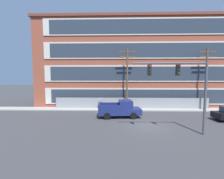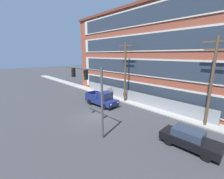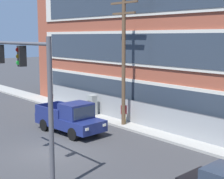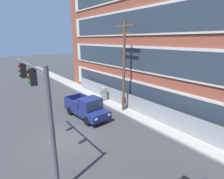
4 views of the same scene
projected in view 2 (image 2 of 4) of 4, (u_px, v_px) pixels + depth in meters
ground_plane at (96, 116)px, 18.12m from camera, size 160.00×160.00×0.00m
sidewalk_building_side at (134, 103)px, 22.86m from camera, size 80.00×1.98×0.16m
brick_mill_building at (213, 55)px, 20.06m from camera, size 48.28×12.03×14.44m
chain_link_fence at (132, 96)px, 23.43m from camera, size 23.21×0.06×1.79m
traffic_signal_mast at (90, 86)px, 13.66m from camera, size 6.16×0.43×6.30m
pickup_truck_navy at (102, 99)px, 21.71m from camera, size 5.31×2.43×2.08m
sedan_black at (189, 139)px, 11.83m from camera, size 4.46×1.97×1.56m
utility_pole_near_corner at (125, 70)px, 22.48m from camera, size 2.57×0.26×9.03m
utility_pole_midblock at (212, 79)px, 14.46m from camera, size 2.44×0.26×8.96m
electrical_cabinet at (109, 92)px, 26.31m from camera, size 0.65×0.56×1.72m
pedestrian_near_cabinet at (125, 95)px, 23.69m from camera, size 0.42×0.47×1.69m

